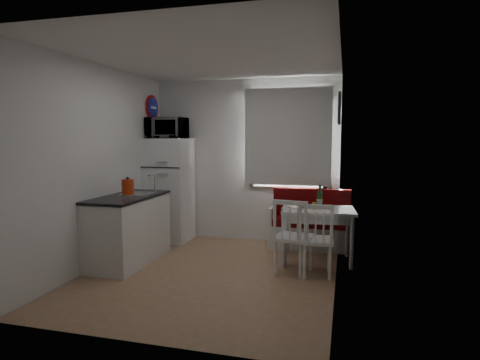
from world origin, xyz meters
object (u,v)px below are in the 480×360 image
(bench, at_px, (310,228))
(kettle, at_px, (128,187))
(chair_right, at_px, (315,232))
(fridge, at_px, (169,190))
(microwave, at_px, (167,128))
(dining_table, at_px, (318,215))
(chair_left, at_px, (293,229))
(kitchen_counter, at_px, (129,229))
(wine_bottle, at_px, (320,196))

(bench, height_order, kettle, kettle)
(chair_right, height_order, kettle, kettle)
(fridge, height_order, microwave, microwave)
(dining_table, bearing_deg, chair_left, -115.91)
(kitchen_counter, relative_size, kettle, 5.31)
(bench, relative_size, microwave, 2.07)
(chair_right, bearing_deg, microwave, 150.35)
(bench, xyz_separation_m, chair_right, (0.16, -1.33, 0.26))
(chair_right, bearing_deg, chair_left, 176.88)
(kitchen_counter, bearing_deg, kettle, -58.98)
(kitchen_counter, distance_m, dining_table, 2.54)
(microwave, relative_size, wine_bottle, 1.93)
(chair_right, xyz_separation_m, fridge, (-2.43, 1.22, 0.27))
(dining_table, height_order, microwave, microwave)
(dining_table, xyz_separation_m, microwave, (-2.42, 0.51, 1.18))
(chair_right, distance_m, kettle, 2.45)
(chair_right, height_order, fridge, fridge)
(chair_left, height_order, fridge, fridge)
(chair_right, bearing_deg, wine_bottle, 86.09)
(wine_bottle, bearing_deg, kettle, -160.13)
(dining_table, distance_m, microwave, 2.74)
(chair_right, relative_size, fridge, 0.29)
(chair_right, bearing_deg, kitchen_counter, 176.62)
(dining_table, xyz_separation_m, chair_right, (0.01, -0.66, -0.08))
(chair_right, bearing_deg, bench, 93.11)
(bench, xyz_separation_m, kettle, (-2.24, -1.44, 0.73))
(kitchen_counter, height_order, bench, kitchen_counter)
(kitchen_counter, distance_m, wine_bottle, 2.61)
(bench, height_order, chair_right, chair_right)
(bench, bearing_deg, chair_right, -82.98)
(fridge, xyz_separation_m, microwave, (0.00, -0.05, 0.99))
(chair_left, distance_m, microwave, 2.76)
(kitchen_counter, bearing_deg, chair_left, 0.50)
(kitchen_counter, distance_m, bench, 2.66)
(chair_left, xyz_separation_m, microwave, (-2.17, 1.18, 1.24))
(kitchen_counter, relative_size, fridge, 0.80)
(wine_bottle, bearing_deg, microwave, 170.44)
(bench, relative_size, chair_left, 2.47)
(chair_left, distance_m, chair_right, 0.26)
(kitchen_counter, xyz_separation_m, dining_table, (2.44, 0.69, 0.18))
(kitchen_counter, relative_size, wine_bottle, 4.27)
(dining_table, distance_m, kettle, 2.54)
(kettle, bearing_deg, bench, 32.69)
(chair_left, relative_size, kettle, 2.01)
(kitchen_counter, distance_m, kettle, 0.58)
(bench, relative_size, wine_bottle, 3.99)
(bench, distance_m, chair_left, 1.37)
(dining_table, bearing_deg, microwave, 162.78)
(kitchen_counter, xyz_separation_m, bench, (2.29, 1.35, -0.16))
(wine_bottle, bearing_deg, kitchen_counter, -162.23)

